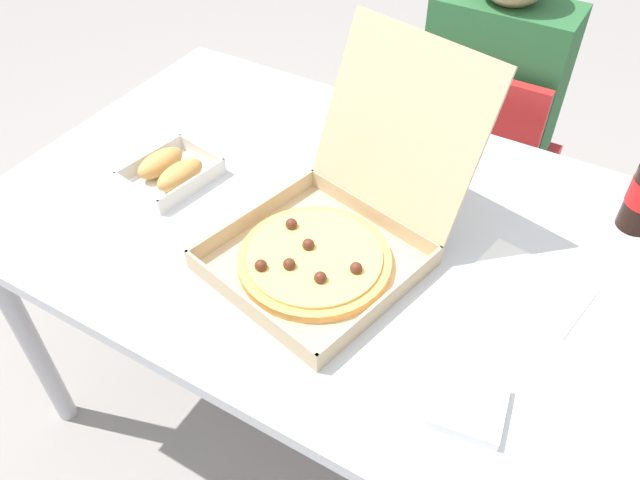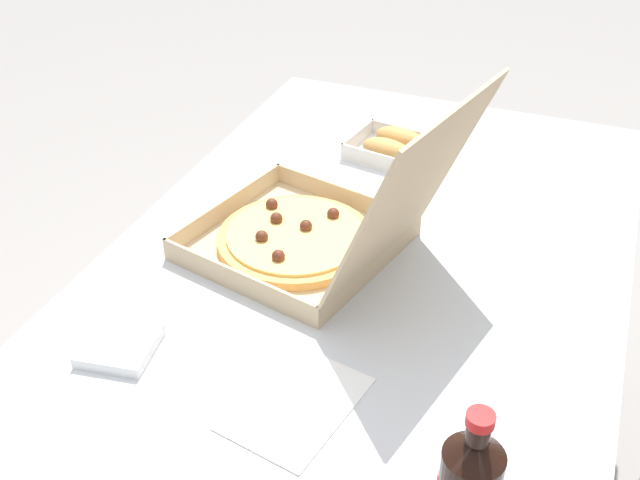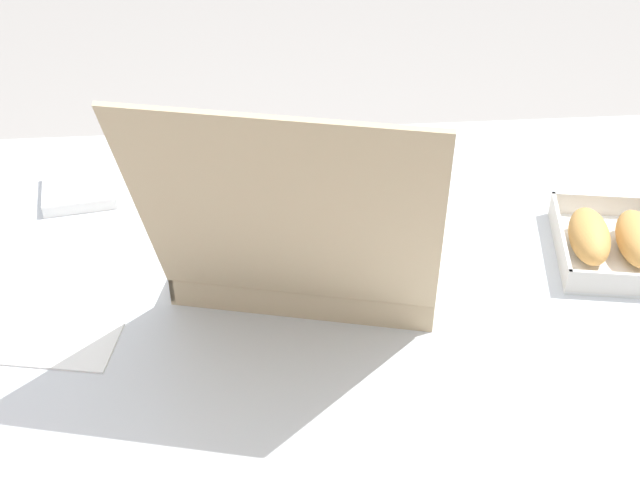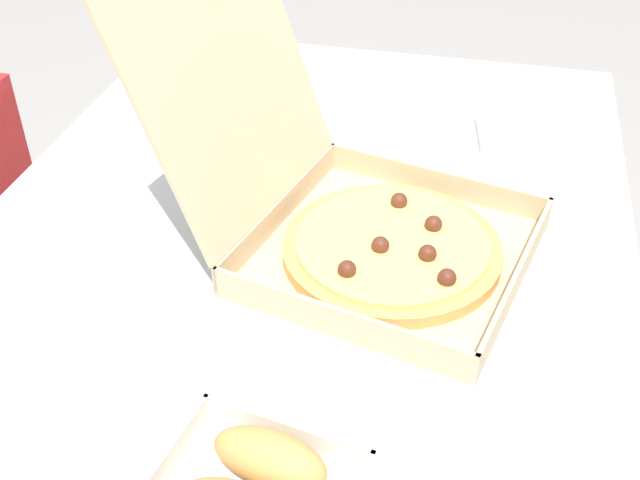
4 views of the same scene
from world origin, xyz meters
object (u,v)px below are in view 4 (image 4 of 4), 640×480
object	(u,v)px
pizza_box_open	(362,219)
paper_menu	(335,117)
cola_bottle	(210,24)
napkin_pile	(512,134)

from	to	relation	value
pizza_box_open	paper_menu	bearing A→B (deg)	17.58
cola_bottle	napkin_pile	size ratio (longest dim) A/B	2.04
cola_bottle	napkin_pile	xyz separation A→B (m)	(-0.14, -0.58, -0.08)
pizza_box_open	napkin_pile	xyz separation A→B (m)	(0.36, -0.19, -0.04)
paper_menu	napkin_pile	world-z (taller)	napkin_pile
pizza_box_open	paper_menu	world-z (taller)	pizza_box_open
paper_menu	cola_bottle	bearing A→B (deg)	74.40
cola_bottle	paper_menu	world-z (taller)	cola_bottle
pizza_box_open	cola_bottle	distance (m)	0.63
paper_menu	napkin_pile	distance (m)	0.30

